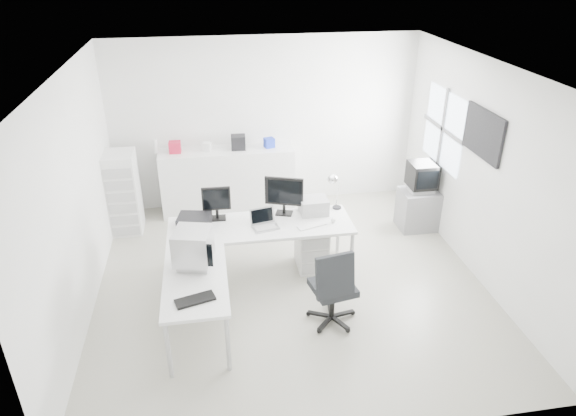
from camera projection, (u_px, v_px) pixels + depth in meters
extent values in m
cube|color=beige|center=(290.00, 281.00, 6.86)|extent=(5.00, 5.00, 0.01)
cube|color=white|center=(291.00, 69.00, 5.58)|extent=(5.00, 5.00, 0.01)
cube|color=white|center=(265.00, 123.00, 8.42)|extent=(5.00, 0.02, 2.80)
cube|color=white|center=(75.00, 201.00, 5.86)|extent=(0.02, 5.00, 2.80)
cube|color=white|center=(482.00, 173.00, 6.58)|extent=(0.02, 5.00, 2.80)
cube|color=silver|center=(312.00, 247.00, 7.06)|extent=(0.40, 0.50, 0.60)
cube|color=black|center=(194.00, 221.00, 6.64)|extent=(0.47, 0.40, 0.15)
cube|color=silver|center=(312.00, 226.00, 6.66)|extent=(0.40, 0.23, 0.02)
sphere|color=silver|center=(333.00, 220.00, 6.74)|extent=(0.07, 0.07, 0.07)
cube|color=#A7A7A7|center=(314.00, 206.00, 6.96)|extent=(0.38, 0.33, 0.21)
cube|color=black|center=(195.00, 300.00, 5.26)|extent=(0.44, 0.27, 0.03)
cube|color=slate|center=(418.00, 209.00, 8.04)|extent=(0.58, 0.48, 0.64)
cube|color=silver|center=(228.00, 180.00, 8.48)|extent=(2.16, 0.54, 1.08)
cube|color=#BC1A37|center=(175.00, 147.00, 8.08)|extent=(0.19, 0.17, 0.18)
cube|color=silver|center=(207.00, 147.00, 8.17)|extent=(0.16, 0.15, 0.13)
cube|color=black|center=(238.00, 142.00, 8.22)|extent=(0.24, 0.22, 0.23)
cube|color=#1931B2|center=(269.00, 143.00, 8.30)|extent=(0.19, 0.17, 0.15)
cylinder|color=silver|center=(155.00, 146.00, 8.07)|extent=(0.07, 0.07, 0.22)
cube|color=silver|center=(124.00, 193.00, 7.82)|extent=(0.45, 0.53, 1.28)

